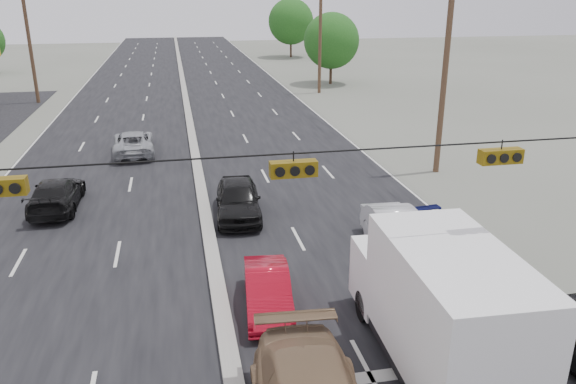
# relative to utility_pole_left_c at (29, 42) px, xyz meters

# --- Properties ---
(ground) EXTENTS (200.00, 200.00, 0.00)m
(ground) POSITION_rel_utility_pole_left_c_xyz_m (12.50, -40.00, -5.11)
(ground) COLOR #606356
(ground) RESTS_ON ground
(road_surface) EXTENTS (20.00, 160.00, 0.02)m
(road_surface) POSITION_rel_utility_pole_left_c_xyz_m (12.50, -10.00, -5.11)
(road_surface) COLOR black
(road_surface) RESTS_ON ground
(center_median) EXTENTS (0.50, 160.00, 0.20)m
(center_median) POSITION_rel_utility_pole_left_c_xyz_m (12.50, -10.00, -5.01)
(center_median) COLOR gray
(center_median) RESTS_ON ground
(utility_pole_left_c) EXTENTS (1.60, 0.30, 10.00)m
(utility_pole_left_c) POSITION_rel_utility_pole_left_c_xyz_m (0.00, 0.00, 0.00)
(utility_pole_left_c) COLOR #422D1E
(utility_pole_left_c) RESTS_ON ground
(utility_pole_right_b) EXTENTS (1.60, 0.30, 10.00)m
(utility_pole_right_b) POSITION_rel_utility_pole_left_c_xyz_m (25.00, -25.00, 0.00)
(utility_pole_right_b) COLOR #422D1E
(utility_pole_right_b) RESTS_ON ground
(utility_pole_right_c) EXTENTS (1.60, 0.30, 10.00)m
(utility_pole_right_c) POSITION_rel_utility_pole_left_c_xyz_m (25.00, 0.00, 0.00)
(utility_pole_right_c) COLOR #422D1E
(utility_pole_right_c) RESTS_ON ground
(traffic_signals) EXTENTS (25.00, 0.30, 0.54)m
(traffic_signals) POSITION_rel_utility_pole_left_c_xyz_m (13.90, -40.00, 0.39)
(traffic_signals) COLOR black
(traffic_signals) RESTS_ON ground
(tree_right_mid) EXTENTS (5.60, 5.60, 7.14)m
(tree_right_mid) POSITION_rel_utility_pole_left_c_xyz_m (27.50, 5.00, -0.77)
(tree_right_mid) COLOR #382619
(tree_right_mid) RESTS_ON ground
(tree_right_far) EXTENTS (6.40, 6.40, 8.16)m
(tree_right_far) POSITION_rel_utility_pole_left_c_xyz_m (28.50, 30.00, -0.15)
(tree_right_far) COLOR #382619
(tree_right_far) RESTS_ON ground
(box_truck) EXTENTS (2.75, 7.20, 3.61)m
(box_truck) POSITION_rel_utility_pole_left_c_xyz_m (17.55, -40.46, -3.26)
(box_truck) COLOR black
(box_truck) RESTS_ON ground
(red_sedan) EXTENTS (1.67, 3.90, 1.25)m
(red_sedan) POSITION_rel_utility_pole_left_c_xyz_m (13.90, -36.82, -4.48)
(red_sedan) COLOR #A90A1C
(red_sedan) RESTS_ON ground
(queue_car_a) EXTENTS (2.20, 4.72, 1.56)m
(queue_car_a) POSITION_rel_utility_pole_left_c_xyz_m (13.90, -29.22, -4.33)
(queue_car_a) COLOR black
(queue_car_a) RESTS_ON ground
(queue_car_b) EXTENTS (1.88, 4.72, 1.53)m
(queue_car_b) POSITION_rel_utility_pole_left_c_xyz_m (19.20, -33.90, -4.34)
(queue_car_b) COLOR silver
(queue_car_b) RESTS_ON ground
(queue_car_d) EXTENTS (2.60, 5.16, 1.44)m
(queue_car_d) POSITION_rel_utility_pole_left_c_xyz_m (20.62, -35.44, -4.39)
(queue_car_d) COLOR #0F134D
(queue_car_d) RESTS_ON ground
(oncoming_near) EXTENTS (1.97, 4.74, 1.37)m
(oncoming_near) POSITION_rel_utility_pole_left_c_xyz_m (6.16, -26.74, -4.42)
(oncoming_near) COLOR black
(oncoming_near) RESTS_ON ground
(oncoming_far) EXTENTS (2.53, 5.06, 1.37)m
(oncoming_far) POSITION_rel_utility_pole_left_c_xyz_m (8.99, -18.29, -4.42)
(oncoming_far) COLOR #989B9F
(oncoming_far) RESTS_ON ground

